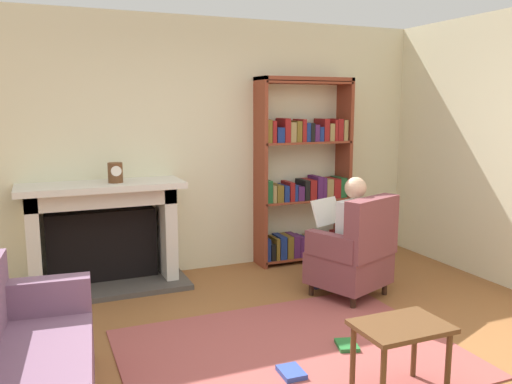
% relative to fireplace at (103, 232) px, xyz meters
% --- Properties ---
extents(ground, '(14.00, 14.00, 0.00)m').
position_rel_fireplace_xyz_m(ground, '(1.07, -2.30, -0.56)').
color(ground, '#915B31').
extents(back_wall, '(5.60, 0.10, 2.70)m').
position_rel_fireplace_xyz_m(back_wall, '(1.07, 0.25, 0.79)').
color(back_wall, beige).
rests_on(back_wall, ground).
extents(side_wall_right, '(0.10, 5.20, 2.70)m').
position_rel_fireplace_xyz_m(side_wall_right, '(3.72, -1.05, 0.79)').
color(side_wall_right, beige).
rests_on(side_wall_right, ground).
extents(area_rug, '(2.40, 1.80, 0.01)m').
position_rel_fireplace_xyz_m(area_rug, '(1.07, -2.00, -0.56)').
color(area_rug, '#9F4B47').
rests_on(area_rug, ground).
extents(fireplace, '(1.58, 0.64, 1.06)m').
position_rel_fireplace_xyz_m(fireplace, '(0.00, 0.00, 0.00)').
color(fireplace, '#4C4742').
rests_on(fireplace, ground).
extents(mantel_clock, '(0.14, 0.14, 0.19)m').
position_rel_fireplace_xyz_m(mantel_clock, '(0.13, -0.10, 0.59)').
color(mantel_clock, brown).
rests_on(mantel_clock, fireplace).
extents(bookshelf, '(1.10, 0.32, 2.09)m').
position_rel_fireplace_xyz_m(bookshelf, '(2.23, 0.03, 0.42)').
color(bookshelf, brown).
rests_on(bookshelf, ground).
extents(armchair_reading, '(0.82, 0.81, 0.97)m').
position_rel_fireplace_xyz_m(armchair_reading, '(2.13, -1.20, -0.14)').
color(armchair_reading, '#331E14').
rests_on(armchair_reading, ground).
extents(seated_reader, '(0.49, 0.59, 1.14)m').
position_rel_fireplace_xyz_m(seated_reader, '(2.09, -1.09, 0.06)').
color(seated_reader, silver).
rests_on(seated_reader, ground).
extents(sofa_floral, '(0.88, 1.76, 0.85)m').
position_rel_fireplace_xyz_m(sofa_floral, '(-0.75, -2.30, -0.24)').
color(sofa_floral, slate).
rests_on(sofa_floral, ground).
extents(side_table, '(0.56, 0.39, 0.48)m').
position_rel_fireplace_xyz_m(side_table, '(1.42, -2.77, -0.16)').
color(side_table, brown).
rests_on(side_table, ground).
extents(scattered_books, '(0.74, 0.42, 0.03)m').
position_rel_fireplace_xyz_m(scattered_books, '(1.18, -2.20, -0.53)').
color(scattered_books, '#334CA5').
rests_on(scattered_books, area_rug).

